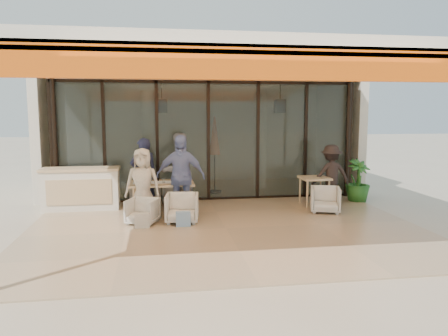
% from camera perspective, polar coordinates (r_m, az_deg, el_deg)
% --- Properties ---
extents(ground, '(70.00, 70.00, 0.00)m').
position_cam_1_polar(ground, '(8.99, 0.25, -8.03)').
color(ground, '#C6B293').
rests_on(ground, ground).
extents(terrace_floor, '(8.00, 6.00, 0.01)m').
position_cam_1_polar(terrace_floor, '(8.99, 0.25, -8.00)').
color(terrace_floor, tan).
rests_on(terrace_floor, ground).
extents(terrace_structure, '(8.00, 6.00, 3.40)m').
position_cam_1_polar(terrace_structure, '(8.45, 0.55, 13.22)').
color(terrace_structure, silver).
rests_on(terrace_structure, ground).
extents(glass_storefront, '(8.08, 0.10, 3.20)m').
position_cam_1_polar(glass_storefront, '(11.67, -2.06, 3.49)').
color(glass_storefront, '#9EADA3').
rests_on(glass_storefront, ground).
extents(interior_block, '(9.05, 3.62, 3.52)m').
position_cam_1_polar(interior_block, '(13.95, -3.16, 6.71)').
color(interior_block, silver).
rests_on(interior_block, ground).
extents(host_counter, '(1.85, 0.65, 1.04)m').
position_cam_1_polar(host_counter, '(11.17, -18.16, -2.57)').
color(host_counter, silver).
rests_on(host_counter, ground).
extents(dining_table, '(1.50, 0.90, 0.93)m').
position_cam_1_polar(dining_table, '(10.35, -8.21, -2.18)').
color(dining_table, '#E0C589').
rests_on(dining_table, ground).
extents(chair_far_left, '(0.81, 0.77, 0.71)m').
position_cam_1_polar(chair_far_left, '(11.34, -10.32, -3.07)').
color(chair_far_left, silver).
rests_on(chair_far_left, ground).
extents(chair_far_right, '(0.78, 0.76, 0.63)m').
position_cam_1_polar(chair_far_right, '(11.35, -6.06, -3.20)').
color(chair_far_right, silver).
rests_on(chair_far_right, ground).
extents(chair_near_left, '(0.76, 0.74, 0.62)m').
position_cam_1_polar(chair_near_left, '(9.48, -10.60, -5.43)').
color(chair_near_left, silver).
rests_on(chair_near_left, ground).
extents(chair_near_right, '(0.76, 0.72, 0.71)m').
position_cam_1_polar(chair_near_right, '(9.48, -5.51, -5.06)').
color(chair_near_right, silver).
rests_on(chair_near_right, ground).
extents(diner_navy, '(0.71, 0.54, 1.77)m').
position_cam_1_polar(diner_navy, '(10.76, -10.45, -0.80)').
color(diner_navy, '#181D36').
rests_on(diner_navy, ground).
extents(diner_grey, '(1.05, 0.89, 1.88)m').
position_cam_1_polar(diner_grey, '(10.76, -5.98, -0.41)').
color(diner_grey, slate).
rests_on(diner_grey, ground).
extents(diner_cream, '(0.86, 0.64, 1.59)m').
position_cam_1_polar(diner_cream, '(9.88, -10.58, -2.03)').
color(diner_cream, beige).
rests_on(diner_cream, ground).
extents(diner_periwinkle, '(1.16, 0.63, 1.88)m').
position_cam_1_polar(diner_periwinkle, '(9.87, -5.72, -1.11)').
color(diner_periwinkle, '#6C82B4').
rests_on(diner_periwinkle, ground).
extents(tote_bag_cream, '(0.30, 0.10, 0.34)m').
position_cam_1_polar(tote_bag_cream, '(9.13, -10.66, -6.83)').
color(tote_bag_cream, silver).
rests_on(tote_bag_cream, ground).
extents(tote_bag_blue, '(0.30, 0.10, 0.34)m').
position_cam_1_polar(tote_bag_blue, '(9.14, -5.35, -6.72)').
color(tote_bag_blue, '#99BFD8').
rests_on(tote_bag_blue, ground).
extents(side_table, '(0.70, 0.70, 0.74)m').
position_cam_1_polar(side_table, '(11.29, 11.73, -1.71)').
color(side_table, '#E0C589').
rests_on(side_table, ground).
extents(side_chair, '(0.83, 0.80, 0.69)m').
position_cam_1_polar(side_chair, '(10.65, 13.09, -3.89)').
color(side_chair, silver).
rests_on(side_chair, ground).
extents(standing_woman, '(1.01, 0.59, 1.56)m').
position_cam_1_polar(standing_woman, '(11.55, 13.79, -0.86)').
color(standing_woman, black).
rests_on(standing_woman, ground).
extents(potted_palm, '(0.81, 0.81, 1.14)m').
position_cam_1_polar(potted_palm, '(12.13, 17.07, -1.58)').
color(potted_palm, '#1E5919').
rests_on(potted_palm, ground).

